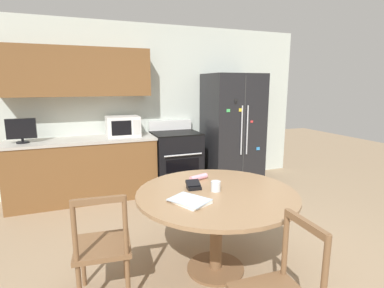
# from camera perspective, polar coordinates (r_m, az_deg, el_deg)

# --- Properties ---
(ground_plane) EXTENTS (14.00, 14.00, 0.00)m
(ground_plane) POSITION_cam_1_polar(r_m,az_deg,el_deg) (3.03, 7.49, -22.22)
(ground_plane) COLOR #9E8466
(back_wall) EXTENTS (5.20, 0.44, 2.60)m
(back_wall) POSITION_cam_1_polar(r_m,az_deg,el_deg) (4.89, -10.22, 8.44)
(back_wall) COLOR silver
(back_wall) RESTS_ON ground_plane
(kitchen_counter) EXTENTS (2.05, 0.64, 0.90)m
(kitchen_counter) POSITION_cam_1_polar(r_m,az_deg,el_deg) (4.65, -19.78, -4.56)
(kitchen_counter) COLOR brown
(kitchen_counter) RESTS_ON ground_plane
(refrigerator) EXTENTS (0.87, 0.79, 1.84)m
(refrigerator) POSITION_cam_1_polar(r_m,az_deg,el_deg) (5.08, 7.64, 2.72)
(refrigerator) COLOR black
(refrigerator) RESTS_ON ground_plane
(oven_range) EXTENTS (0.72, 0.68, 1.08)m
(oven_range) POSITION_cam_1_polar(r_m,az_deg,el_deg) (4.85, -3.06, -3.06)
(oven_range) COLOR black
(oven_range) RESTS_ON ground_plane
(microwave) EXTENTS (0.49, 0.35, 0.30)m
(microwave) POSITION_cam_1_polar(r_m,az_deg,el_deg) (4.61, -13.03, 3.30)
(microwave) COLOR white
(microwave) RESTS_ON kitchen_counter
(countertop_tv) EXTENTS (0.36, 0.16, 0.33)m
(countertop_tv) POSITION_cam_1_polar(r_m,az_deg,el_deg) (4.56, -29.73, 2.34)
(countertop_tv) COLOR black
(countertop_tv) RESTS_ON kitchen_counter
(dining_table) EXTENTS (1.40, 1.40, 0.75)m
(dining_table) POSITION_cam_1_polar(r_m,az_deg,el_deg) (2.69, 4.70, -11.41)
(dining_table) COLOR #997551
(dining_table) RESTS_ON ground_plane
(dining_chair_left) EXTENTS (0.46, 0.46, 0.90)m
(dining_chair_left) POSITION_cam_1_polar(r_m,az_deg,el_deg) (2.53, -16.65, -18.36)
(dining_chair_left) COLOR brown
(dining_chair_left) RESTS_ON ground_plane
(candle_glass) EXTENTS (0.08, 0.08, 0.09)m
(candle_glass) POSITION_cam_1_polar(r_m,az_deg,el_deg) (2.65, 4.54, -8.13)
(candle_glass) COLOR silver
(candle_glass) RESTS_ON dining_table
(folded_napkin) EXTENTS (0.20, 0.11, 0.05)m
(folded_napkin) POSITION_cam_1_polar(r_m,az_deg,el_deg) (2.94, 1.26, -6.37)
(folded_napkin) COLOR pink
(folded_napkin) RESTS_ON dining_table
(wallet) EXTENTS (0.13, 0.14, 0.07)m
(wallet) POSITION_cam_1_polar(r_m,az_deg,el_deg) (2.70, 0.27, -7.93)
(wallet) COLOR black
(wallet) RESTS_ON dining_table
(mail_stack) EXTENTS (0.35, 0.37, 0.02)m
(mail_stack) POSITION_cam_1_polar(r_m,az_deg,el_deg) (2.41, -0.48, -10.75)
(mail_stack) COLOR white
(mail_stack) RESTS_ON dining_table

